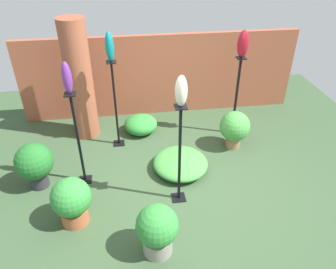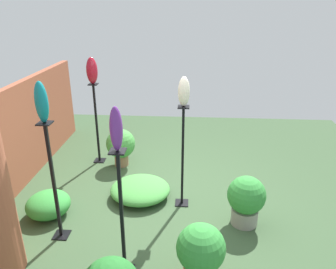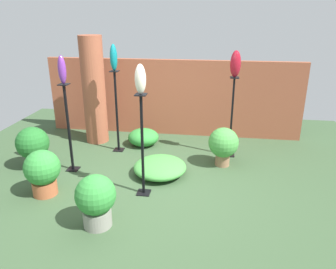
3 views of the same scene
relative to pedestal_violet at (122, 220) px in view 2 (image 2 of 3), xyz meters
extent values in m
plane|color=#385133|center=(1.49, -0.41, -0.71)|extent=(8.00, 8.00, 0.00)
cube|color=#9E5138|center=(1.49, 2.09, 0.12)|extent=(5.60, 0.12, 1.67)
cube|color=black|center=(0.00, 0.00, 0.06)|extent=(0.04, 0.04, 1.53)
cube|color=black|center=(0.00, 0.00, 0.81)|extent=(0.16, 0.16, 0.02)
cube|color=black|center=(1.41, -0.61, -0.70)|extent=(0.20, 0.20, 0.01)
cube|color=black|center=(1.41, -0.61, 0.07)|extent=(0.04, 0.04, 1.56)
cube|color=black|center=(1.41, -0.61, 0.84)|extent=(0.16, 0.16, 0.02)
cube|color=black|center=(2.75, 1.03, -0.70)|extent=(0.20, 0.20, 0.01)
cube|color=black|center=(2.75, 1.03, 0.05)|extent=(0.04, 0.04, 1.53)
cube|color=black|center=(2.75, 1.03, 0.81)|extent=(0.16, 0.16, 0.02)
cube|color=black|center=(0.55, 0.96, -0.70)|extent=(0.20, 0.20, 0.01)
cube|color=black|center=(0.55, 0.96, 0.09)|extent=(0.04, 0.04, 1.60)
cube|color=black|center=(0.55, 0.96, 0.88)|extent=(0.16, 0.16, 0.02)
ellipsoid|color=#6B2D8C|center=(0.00, 0.00, 1.05)|extent=(0.13, 0.13, 0.45)
ellipsoid|color=beige|center=(1.41, -0.61, 1.05)|extent=(0.15, 0.16, 0.41)
ellipsoid|color=maroon|center=(2.75, 1.03, 1.05)|extent=(0.19, 0.20, 0.47)
ellipsoid|color=#0F727A|center=(0.55, 0.96, 1.13)|extent=(0.14, 0.15, 0.48)
cylinder|color=gray|center=(0.99, -1.49, -0.59)|extent=(0.37, 0.37, 0.23)
sphere|color=#338C38|center=(0.99, -1.49, -0.26)|extent=(0.52, 0.52, 0.52)
cylinder|color=#936B4C|center=(2.61, 0.57, -0.60)|extent=(0.26, 0.26, 0.21)
sphere|color=#479942|center=(2.61, 0.57, -0.27)|extent=(0.54, 0.54, 0.54)
sphere|color=#338C38|center=(-0.07, -0.85, -0.26)|extent=(0.53, 0.53, 0.53)
ellipsoid|color=#338C38|center=(0.99, 1.30, -0.54)|extent=(0.64, 0.63, 0.35)
ellipsoid|color=#479942|center=(1.55, 0.05, -0.58)|extent=(0.90, 0.94, 0.26)
camera|label=1|loc=(0.74, -4.14, 2.77)|focal=35.00mm
camera|label=2|loc=(-2.86, -0.69, 2.17)|focal=35.00mm
camera|label=3|loc=(2.42, -4.91, 1.90)|focal=35.00mm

